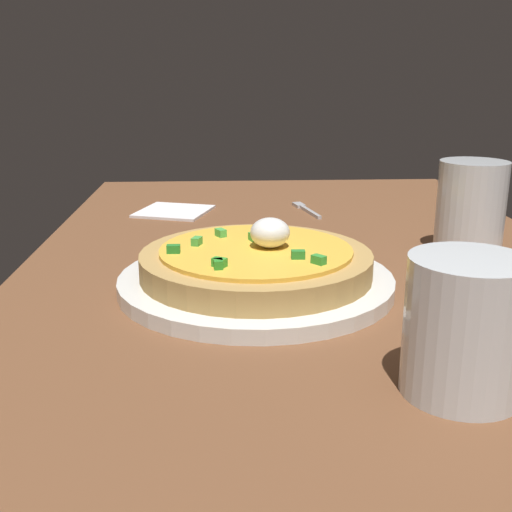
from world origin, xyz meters
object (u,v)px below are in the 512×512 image
at_px(plate, 256,282).
at_px(pizza, 256,261).
at_px(fork, 305,209).
at_px(cup_far, 464,334).
at_px(napkin, 174,211).
at_px(cup_near, 470,210).

height_order(plate, pizza, pizza).
bearing_deg(fork, cup_far, 170.70).
relative_size(cup_far, napkin, 0.95).
distance_m(plate, napkin, 0.37).
relative_size(cup_far, fork, 0.91).
bearing_deg(pizza, cup_far, 30.55).
height_order(plate, cup_near, cup_near).
height_order(plate, fork, plate).
relative_size(cup_near, fork, 1.04).
height_order(pizza, cup_near, cup_near).
xyz_separation_m(fork, napkin, (0.00, -0.20, -0.00)).
distance_m(plate, cup_far, 0.25).
distance_m(pizza, napkin, 0.37).
xyz_separation_m(cup_far, fork, (-0.57, -0.03, -0.04)).
height_order(cup_near, napkin, cup_near).
bearing_deg(cup_near, pizza, -65.36).
bearing_deg(pizza, fork, 165.00).
distance_m(cup_far, fork, 0.58).
relative_size(pizza, cup_far, 2.41).
xyz_separation_m(plate, cup_far, (0.22, 0.13, 0.04)).
bearing_deg(pizza, cup_near, 114.64).
xyz_separation_m(plate, fork, (-0.36, 0.10, -0.00)).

